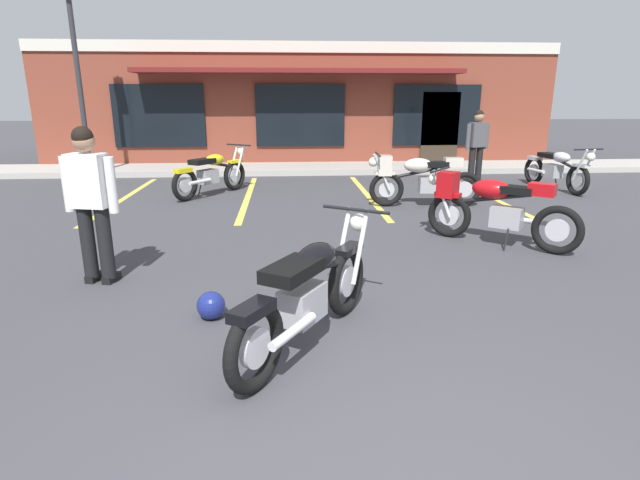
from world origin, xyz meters
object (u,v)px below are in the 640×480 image
(motorcycle_blue_standard, at_px, (212,173))
(motorcycle_silver_naked, at_px, (556,169))
(parking_lot_lamp_post, at_px, (72,39))
(person_in_black_shirt, at_px, (91,197))
(motorcycle_foreground_classic, at_px, (309,292))
(motorcycle_red_sportbike, at_px, (420,178))
(motorcycle_black_cruiser, at_px, (493,206))
(person_in_shorts_foreground, at_px, (477,142))
(helmet_on_pavement, at_px, (211,305))

(motorcycle_blue_standard, bearing_deg, motorcycle_silver_naked, 0.90)
(motorcycle_blue_standard, relative_size, parking_lot_lamp_post, 0.36)
(motorcycle_silver_naked, bearing_deg, person_in_black_shirt, -146.93)
(motorcycle_foreground_classic, distance_m, motorcycle_blue_standard, 6.83)
(person_in_black_shirt, bearing_deg, parking_lot_lamp_post, 110.82)
(motorcycle_silver_naked, xyz_separation_m, person_in_black_shirt, (-7.90, -5.15, 0.49))
(person_in_black_shirt, bearing_deg, motorcycle_foreground_classic, -35.79)
(motorcycle_foreground_classic, relative_size, motorcycle_red_sportbike, 0.88)
(motorcycle_foreground_classic, xyz_separation_m, motorcycle_blue_standard, (-1.67, 6.62, 0.00))
(motorcycle_black_cruiser, distance_m, person_in_shorts_foreground, 5.28)
(person_in_shorts_foreground, bearing_deg, motorcycle_red_sportbike, -128.56)
(motorcycle_black_cruiser, height_order, person_in_shorts_foreground, person_in_shorts_foreground)
(motorcycle_blue_standard, relative_size, person_in_shorts_foreground, 1.08)
(motorcycle_silver_naked, distance_m, parking_lot_lamp_post, 11.18)
(motorcycle_black_cruiser, bearing_deg, motorcycle_silver_naked, 52.47)
(motorcycle_foreground_classic, relative_size, motorcycle_black_cruiser, 1.06)
(motorcycle_blue_standard, relative_size, helmet_on_pavement, 6.96)
(motorcycle_blue_standard, bearing_deg, helmet_on_pavement, -82.43)
(motorcycle_red_sportbike, height_order, motorcycle_blue_standard, same)
(motorcycle_red_sportbike, distance_m, motorcycle_black_cruiser, 2.52)
(motorcycle_blue_standard, xyz_separation_m, person_in_shorts_foreground, (5.96, 1.13, 0.49))
(helmet_on_pavement, distance_m, parking_lot_lamp_post, 9.70)
(motorcycle_red_sportbike, bearing_deg, parking_lot_lamp_post, 153.87)
(motorcycle_silver_naked, distance_m, motorcycle_blue_standard, 7.37)
(person_in_black_shirt, height_order, person_in_shorts_foreground, same)
(helmet_on_pavement, bearing_deg, person_in_black_shirt, 142.32)
(motorcycle_red_sportbike, relative_size, parking_lot_lamp_post, 0.43)
(motorcycle_black_cruiser, height_order, parking_lot_lamp_post, parking_lot_lamp_post)
(motorcycle_foreground_classic, relative_size, person_in_black_shirt, 1.11)
(motorcycle_black_cruiser, distance_m, person_in_black_shirt, 5.00)
(motorcycle_silver_naked, bearing_deg, motorcycle_red_sportbike, -156.37)
(person_in_black_shirt, xyz_separation_m, helmet_on_pavement, (1.34, -1.03, -0.82))
(motorcycle_blue_standard, relative_size, person_in_black_shirt, 1.08)
(person_in_shorts_foreground, relative_size, parking_lot_lamp_post, 0.34)
(motorcycle_silver_naked, bearing_deg, helmet_on_pavement, -136.74)
(parking_lot_lamp_post, bearing_deg, motorcycle_silver_naked, -10.96)
(motorcycle_red_sportbike, relative_size, person_in_black_shirt, 1.26)
(motorcycle_blue_standard, xyz_separation_m, parking_lot_lamp_post, (-3.27, 2.18, 2.75))
(motorcycle_foreground_classic, bearing_deg, parking_lot_lamp_post, 119.35)
(motorcycle_black_cruiser, bearing_deg, parking_lot_lamp_post, 141.45)
(motorcycle_silver_naked, distance_m, person_in_black_shirt, 9.44)
(motorcycle_blue_standard, distance_m, helmet_on_pavement, 6.12)
(motorcycle_foreground_classic, height_order, motorcycle_red_sportbike, same)
(motorcycle_silver_naked, xyz_separation_m, motorcycle_blue_standard, (-7.37, -0.12, 0.00))
(motorcycle_blue_standard, bearing_deg, motorcycle_black_cruiser, -41.88)
(motorcycle_red_sportbike, distance_m, parking_lot_lamp_post, 8.50)
(motorcycle_silver_naked, xyz_separation_m, parking_lot_lamp_post, (-10.64, 2.06, 2.75))
(motorcycle_foreground_classic, distance_m, person_in_shorts_foreground, 8.87)
(motorcycle_silver_naked, bearing_deg, motorcycle_foreground_classic, -130.22)
(motorcycle_foreground_classic, bearing_deg, motorcycle_black_cruiser, 46.24)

